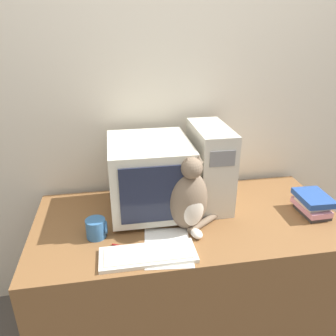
{
  "coord_description": "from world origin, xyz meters",
  "views": [
    {
      "loc": [
        -0.36,
        -1.04,
        1.7
      ],
      "look_at": [
        -0.1,
        0.41,
        1.05
      ],
      "focal_mm": 35.0,
      "sensor_mm": 36.0,
      "label": 1
    }
  ],
  "objects_px": {
    "crt_monitor": "(150,176)",
    "cat": "(189,199)",
    "pen": "(126,247)",
    "keyboard": "(148,255)",
    "book_stack": "(313,204)",
    "computer_tower": "(210,166)",
    "mug": "(96,228)"
  },
  "relations": [
    {
      "from": "crt_monitor",
      "to": "cat",
      "type": "xyz_separation_m",
      "value": [
        0.17,
        -0.21,
        -0.04
      ]
    },
    {
      "from": "crt_monitor",
      "to": "pen",
      "type": "relative_size",
      "value": 3.66
    },
    {
      "from": "keyboard",
      "to": "book_stack",
      "type": "bearing_deg",
      "value": 13.09
    },
    {
      "from": "computer_tower",
      "to": "book_stack",
      "type": "height_order",
      "value": "computer_tower"
    },
    {
      "from": "crt_monitor",
      "to": "mug",
      "type": "xyz_separation_m",
      "value": [
        -0.28,
        -0.21,
        -0.16
      ]
    },
    {
      "from": "computer_tower",
      "to": "pen",
      "type": "bearing_deg",
      "value": -144.3
    },
    {
      "from": "keyboard",
      "to": "pen",
      "type": "bearing_deg",
      "value": 139.56
    },
    {
      "from": "crt_monitor",
      "to": "book_stack",
      "type": "relative_size",
      "value": 2.19
    },
    {
      "from": "computer_tower",
      "to": "cat",
      "type": "xyz_separation_m",
      "value": [
        -0.17,
        -0.24,
        -0.06
      ]
    },
    {
      "from": "computer_tower",
      "to": "cat",
      "type": "distance_m",
      "value": 0.3
    },
    {
      "from": "keyboard",
      "to": "cat",
      "type": "height_order",
      "value": "cat"
    },
    {
      "from": "cat",
      "to": "pen",
      "type": "relative_size",
      "value": 3.14
    },
    {
      "from": "keyboard",
      "to": "crt_monitor",
      "type": "bearing_deg",
      "value": 81.57
    },
    {
      "from": "computer_tower",
      "to": "book_stack",
      "type": "distance_m",
      "value": 0.58
    },
    {
      "from": "cat",
      "to": "book_stack",
      "type": "height_order",
      "value": "cat"
    },
    {
      "from": "pen",
      "to": "mug",
      "type": "height_order",
      "value": "mug"
    },
    {
      "from": "computer_tower",
      "to": "mug",
      "type": "relative_size",
      "value": 4.44
    },
    {
      "from": "cat",
      "to": "mug",
      "type": "height_order",
      "value": "cat"
    },
    {
      "from": "keyboard",
      "to": "book_stack",
      "type": "distance_m",
      "value": 0.93
    },
    {
      "from": "keyboard",
      "to": "cat",
      "type": "xyz_separation_m",
      "value": [
        0.22,
        0.19,
        0.16
      ]
    },
    {
      "from": "crt_monitor",
      "to": "book_stack",
      "type": "bearing_deg",
      "value": -12.63
    },
    {
      "from": "computer_tower",
      "to": "book_stack",
      "type": "bearing_deg",
      "value": -23.11
    },
    {
      "from": "computer_tower",
      "to": "cat",
      "type": "height_order",
      "value": "computer_tower"
    },
    {
      "from": "computer_tower",
      "to": "book_stack",
      "type": "xyz_separation_m",
      "value": [
        0.51,
        -0.22,
        -0.16
      ]
    },
    {
      "from": "cat",
      "to": "book_stack",
      "type": "distance_m",
      "value": 0.69
    },
    {
      "from": "cat",
      "to": "book_stack",
      "type": "relative_size",
      "value": 1.88
    },
    {
      "from": "keyboard",
      "to": "pen",
      "type": "relative_size",
      "value": 3.38
    },
    {
      "from": "cat",
      "to": "pen",
      "type": "height_order",
      "value": "cat"
    },
    {
      "from": "cat",
      "to": "pen",
      "type": "bearing_deg",
      "value": -173.68
    },
    {
      "from": "mug",
      "to": "keyboard",
      "type": "bearing_deg",
      "value": -40.37
    },
    {
      "from": "mug",
      "to": "pen",
      "type": "bearing_deg",
      "value": -40.33
    },
    {
      "from": "crt_monitor",
      "to": "pen",
      "type": "bearing_deg",
      "value": -115.4
    }
  ]
}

